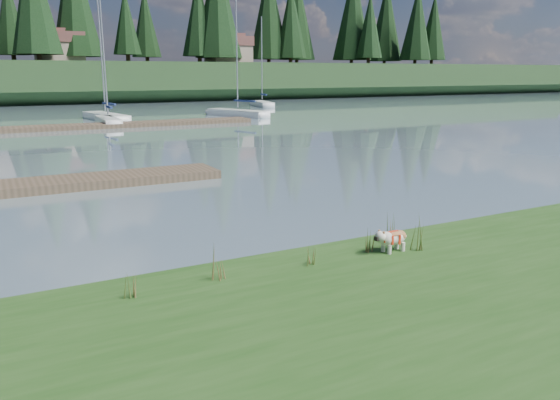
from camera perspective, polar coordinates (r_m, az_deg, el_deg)
ground at (r=41.16m, az=-23.15°, el=6.72°), size 200.00×200.00×0.00m
bank at (r=7.03m, az=7.15°, el=-18.82°), size 60.00×9.00×0.35m
ridge at (r=83.91m, az=-26.11°, el=10.94°), size 200.00×20.00×5.00m
bulldog at (r=11.25m, az=11.69°, el=-3.84°), size 0.79×0.36×0.48m
dock_far at (r=41.37m, az=-20.40°, el=7.19°), size 26.00×2.20×0.30m
sailboat_bg_2 at (r=43.98m, az=-17.61°, el=7.95°), size 1.32×5.91×9.08m
sailboat_bg_3 at (r=48.66m, az=-18.02°, el=8.36°), size 2.77×8.18×11.80m
sailboat_bg_4 at (r=50.88m, az=-4.96°, el=9.13°), size 4.05×7.52×11.09m
sailboat_bg_5 at (r=65.63m, az=-2.02°, el=10.07°), size 2.82×7.20×10.20m
weed_0 at (r=9.63m, az=-6.48°, el=-6.65°), size 0.17×0.14×0.68m
weed_1 at (r=10.31m, az=3.25°, el=-5.81°), size 0.17×0.14×0.44m
weed_2 at (r=11.38m, az=14.32°, el=-3.60°), size 0.17×0.14×0.79m
weed_3 at (r=9.16m, az=-15.29°, el=-8.21°), size 0.17×0.14×0.65m
weed_4 at (r=11.17m, az=9.19°, el=-4.39°), size 0.17×0.14×0.47m
weed_5 at (r=11.75m, az=11.72°, el=-3.15°), size 0.17×0.14×0.69m
mud_lip at (r=10.58m, az=-6.78°, el=-8.05°), size 60.00×0.50×0.14m
conifer_5 at (r=83.21m, az=-15.80°, el=17.51°), size 3.96×3.96×10.35m
conifer_6 at (r=85.49m, az=-6.56°, el=19.90°), size 7.04×7.04×17.00m
conifer_7 at (r=94.00m, az=1.13°, el=18.26°), size 5.28×5.28×13.20m
conifer_8 at (r=97.66m, az=9.34°, el=17.51°), size 4.62×4.62×11.77m
conifer_9 at (r=108.29m, az=14.12°, el=17.57°), size 5.94×5.94×14.62m
house_1 at (r=82.45m, az=-22.11°, el=14.65°), size 6.30×5.30×4.65m
house_2 at (r=86.64m, az=-5.42°, el=15.41°), size 6.30×5.30×4.65m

